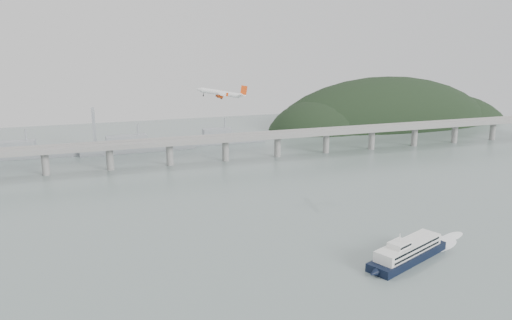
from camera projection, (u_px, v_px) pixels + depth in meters
name	position (u px, v px, depth m)	size (l,w,h in m)	color
ground	(290.00, 251.00, 259.33)	(900.00, 900.00, 0.00)	slate
bridge	(202.00, 143.00, 438.76)	(800.00, 22.00, 23.90)	gray
headland	(394.00, 137.00, 657.73)	(365.00, 155.00, 156.00)	black
distant_fleet	(21.00, 153.00, 453.48)	(453.00, 60.90, 40.00)	gray
ferry	(408.00, 252.00, 247.85)	(81.91, 41.18, 16.34)	black
airliner	(222.00, 93.00, 325.25)	(34.06, 31.12, 9.03)	silver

